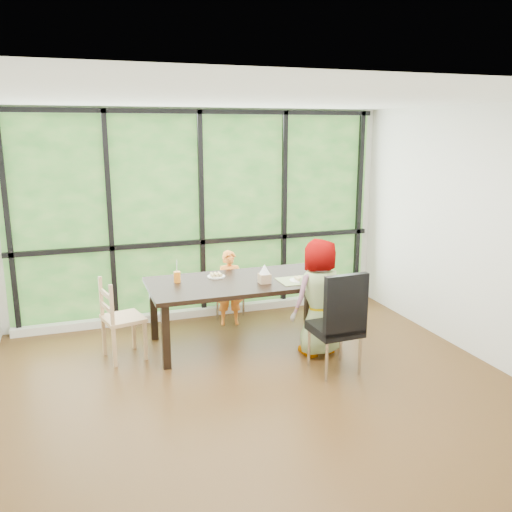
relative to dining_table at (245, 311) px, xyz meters
The scene contains 23 objects.
ground 1.19m from the dining_table, 101.96° to the right, with size 5.00×5.00×0.00m, color black.
back_wall 1.53m from the dining_table, 101.45° to the left, with size 5.00×5.00×0.00m, color silver.
foliage_backdrop 1.51m from the dining_table, 101.65° to the left, with size 4.80×0.02×2.65m, color #1F4C1C.
window_mullions 1.48m from the dining_table, 102.07° to the left, with size 4.80×0.06×2.65m, color black, non-canonical shape.
window_sill 1.12m from the dining_table, 102.51° to the left, with size 4.80×0.12×0.10m, color silver.
dining_table is the anchor object (origin of this frame).
chair_window_leather 1.04m from the dining_table, 87.93° to the left, with size 0.46×0.46×1.08m, color black.
chair_interior_leather 1.23m from the dining_table, 59.16° to the right, with size 0.46×0.46×1.08m, color black.
chair_end_beech 1.38m from the dining_table, behind, with size 0.42×0.40×0.90m, color tan.
child_toddler 0.64m from the dining_table, 90.00° to the left, with size 0.35×0.23×0.96m, color orange.
child_older 0.92m from the dining_table, 42.07° to the right, with size 0.64×0.41×1.30m, color slate.
placemat 0.73m from the dining_table, 20.12° to the right, with size 0.48×0.35×0.01m, color tan.
plate_far 0.53m from the dining_table, 139.03° to the left, with size 0.21×0.21×0.01m, color white.
plate_near 0.73m from the dining_table, 22.48° to the right, with size 0.22×0.22×0.01m, color white.
orange_cup 0.88m from the dining_table, 167.13° to the left, with size 0.08×0.08×0.12m, color orange.
green_cup 1.04m from the dining_table, 17.53° to the right, with size 0.09×0.09×0.14m, color green.
white_mug 1.11m from the dining_table, ahead, with size 0.08×0.08×0.08m, color white.
tissue_box 0.50m from the dining_table, 45.60° to the right, with size 0.12×0.12×0.11m, color tan.
crepe_rolls_far 0.55m from the dining_table, 139.03° to the left, with size 0.15×0.12×0.04m, color tan, non-canonical shape.
crepe_rolls_near 0.74m from the dining_table, 22.48° to the right, with size 0.10×0.12×0.04m, color tan, non-canonical shape.
straw_white 0.94m from the dining_table, 167.13° to the left, with size 0.01×0.01×0.20m, color white.
straw_pink 1.09m from the dining_table, 17.53° to the right, with size 0.01×0.01×0.20m, color pink.
tissue 0.59m from the dining_table, 45.60° to the right, with size 0.12×0.12×0.11m, color white.
Camera 1 is at (-1.57, -4.52, 2.44)m, focal length 37.57 mm.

